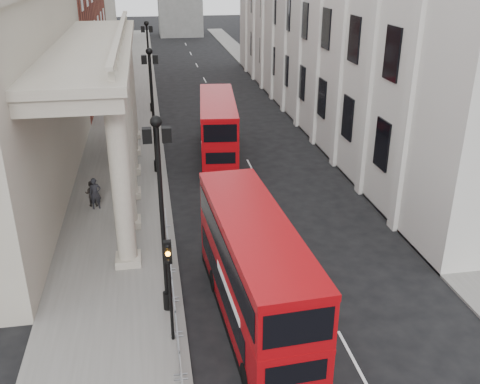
{
  "coord_description": "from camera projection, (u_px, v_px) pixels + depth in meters",
  "views": [
    {
      "loc": [
        -0.76,
        -14.8,
        13.59
      ],
      "look_at": [
        3.46,
        9.8,
        2.65
      ],
      "focal_mm": 40.0,
      "sensor_mm": 36.0,
      "label": 1
    }
  ],
  "objects": [
    {
      "name": "ground",
      "position": [
        191.0,
        376.0,
        18.93
      ],
      "size": [
        260.0,
        260.0,
        0.0
      ],
      "primitive_type": "plane",
      "color": "black",
      "rests_on": "ground"
    },
    {
      "name": "crowd_barriers",
      "position": [
        176.0,
        323.0,
        20.62
      ],
      "size": [
        0.5,
        18.75,
        1.1
      ],
      "color": "gray",
      "rests_on": "sidewalk_west"
    },
    {
      "name": "pedestrian_c",
      "position": [
        125.0,
        144.0,
        39.27
      ],
      "size": [
        1.08,
        0.94,
        1.85
      ],
      "primitive_type": "imported",
      "rotation": [
        0.0,
        0.0,
        5.8
      ],
      "color": "black",
      "rests_on": "sidewalk_west"
    },
    {
      "name": "kerb",
      "position": [
        160.0,
        129.0,
        45.98
      ],
      "size": [
        0.2,
        140.0,
        0.14
      ],
      "primitive_type": "cube",
      "color": "slate",
      "rests_on": "ground"
    },
    {
      "name": "bus_near",
      "position": [
        254.0,
        270.0,
        20.93
      ],
      "size": [
        3.15,
        10.69,
        4.56
      ],
      "rotation": [
        0.0,
        0.0,
        0.06
      ],
      "color": "#9D070C",
      "rests_on": "ground"
    },
    {
      "name": "lamp_post_north",
      "position": [
        149.0,
        61.0,
        49.36
      ],
      "size": [
        1.05,
        0.44,
        8.32
      ],
      "color": "black",
      "rests_on": "sidewalk_west"
    },
    {
      "name": "bus_far",
      "position": [
        218.0,
        128.0,
        38.81
      ],
      "size": [
        3.46,
        10.38,
        4.4
      ],
      "rotation": [
        0.0,
        0.0,
        -0.1
      ],
      "color": "#A3070C",
      "rests_on": "ground"
    },
    {
      "name": "lamp_post_south",
      "position": [
        161.0,
        205.0,
        20.48
      ],
      "size": [
        1.05,
        0.44,
        8.32
      ],
      "color": "black",
      "rests_on": "sidewalk_west"
    },
    {
      "name": "pedestrian_a",
      "position": [
        95.0,
        194.0,
        31.02
      ],
      "size": [
        0.76,
        0.59,
        1.87
      ],
      "primitive_type": "imported",
      "rotation": [
        0.0,
        0.0,
        0.22
      ],
      "color": "black",
      "rests_on": "sidewalk_west"
    },
    {
      "name": "lamp_post_mid",
      "position": [
        153.0,
        103.0,
        34.92
      ],
      "size": [
        1.05,
        0.44,
        8.32
      ],
      "color": "black",
      "rests_on": "sidewalk_west"
    },
    {
      "name": "sidewalk_west",
      "position": [
        125.0,
        131.0,
        45.52
      ],
      "size": [
        6.0,
        140.0,
        0.12
      ],
      "primitive_type": "cube",
      "color": "slate",
      "rests_on": "ground"
    },
    {
      "name": "pedestrian_b",
      "position": [
        91.0,
        193.0,
        31.42
      ],
      "size": [
        0.84,
        0.69,
        1.56
      ],
      "primitive_type": "imported",
      "rotation": [
        0.0,
        0.0,
        3.0
      ],
      "color": "black",
      "rests_on": "sidewalk_west"
    },
    {
      "name": "sidewalk_east",
      "position": [
        312.0,
        122.0,
        48.08
      ],
      "size": [
        3.0,
        140.0,
        0.12
      ],
      "primitive_type": "cube",
      "color": "slate",
      "rests_on": "ground"
    },
    {
      "name": "traffic_light",
      "position": [
        169.0,
        273.0,
        19.4
      ],
      "size": [
        0.28,
        0.33,
        4.3
      ],
      "color": "black",
      "rests_on": "sidewalk_west"
    }
  ]
}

